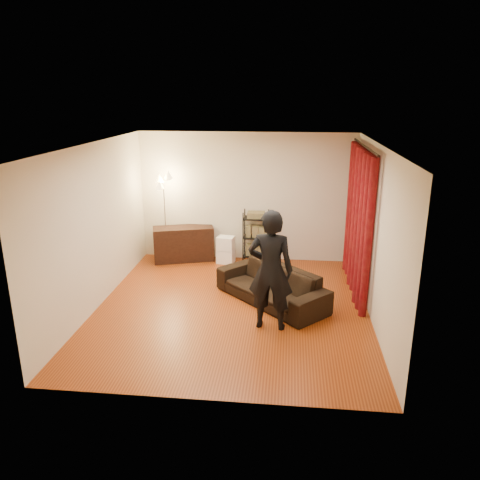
# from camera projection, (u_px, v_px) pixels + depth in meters

# --- Properties ---
(floor) EXTENTS (5.00, 5.00, 0.00)m
(floor) POSITION_uv_depth(u_px,v_px,m) (232.00, 307.00, 7.86)
(floor) COLOR #913B13
(floor) RESTS_ON ground
(ceiling) EXTENTS (5.00, 5.00, 0.00)m
(ceiling) POSITION_uv_depth(u_px,v_px,m) (231.00, 145.00, 7.05)
(ceiling) COLOR white
(ceiling) RESTS_ON ground
(wall_back) EXTENTS (5.00, 0.00, 5.00)m
(wall_back) POSITION_uv_depth(u_px,v_px,m) (246.00, 197.00, 9.82)
(wall_back) COLOR beige
(wall_back) RESTS_ON ground
(wall_front) EXTENTS (5.00, 0.00, 5.00)m
(wall_front) POSITION_uv_depth(u_px,v_px,m) (203.00, 294.00, 5.08)
(wall_front) COLOR beige
(wall_front) RESTS_ON ground
(wall_left) EXTENTS (0.00, 5.00, 5.00)m
(wall_left) POSITION_uv_depth(u_px,v_px,m) (96.00, 226.00, 7.68)
(wall_left) COLOR beige
(wall_left) RESTS_ON ground
(wall_right) EXTENTS (0.00, 5.00, 5.00)m
(wall_right) POSITION_uv_depth(u_px,v_px,m) (376.00, 235.00, 7.22)
(wall_right) COLOR beige
(wall_right) RESTS_ON ground
(curtain_rod) EXTENTS (0.04, 2.65, 0.04)m
(curtain_rod) POSITION_uv_depth(u_px,v_px,m) (365.00, 146.00, 7.93)
(curtain_rod) COLOR black
(curtain_rod) RESTS_ON wall_right
(curtain) EXTENTS (0.22, 2.65, 2.55)m
(curtain) POSITION_uv_depth(u_px,v_px,m) (358.00, 221.00, 8.32)
(curtain) COLOR maroon
(curtain) RESTS_ON ground
(sofa) EXTENTS (2.05, 2.03, 0.61)m
(sofa) POSITION_uv_depth(u_px,v_px,m) (271.00, 285.00, 8.00)
(sofa) COLOR black
(sofa) RESTS_ON ground
(person) EXTENTS (0.71, 0.50, 1.86)m
(person) POSITION_uv_depth(u_px,v_px,m) (270.00, 270.00, 6.94)
(person) COLOR black
(person) RESTS_ON ground
(media_cabinet) EXTENTS (1.34, 0.82, 0.74)m
(media_cabinet) POSITION_uv_depth(u_px,v_px,m) (184.00, 244.00, 9.99)
(media_cabinet) COLOR black
(media_cabinet) RESTS_ON ground
(storage_boxes) EXTENTS (0.40, 0.34, 0.58)m
(storage_boxes) POSITION_uv_depth(u_px,v_px,m) (226.00, 250.00, 9.85)
(storage_boxes) COLOR white
(storage_boxes) RESTS_ON ground
(wire_shelf) EXTENTS (0.57, 0.46, 1.12)m
(wire_shelf) POSITION_uv_depth(u_px,v_px,m) (256.00, 237.00, 9.82)
(wire_shelf) COLOR black
(wire_shelf) RESTS_ON ground
(floor_lamp) EXTENTS (0.42, 0.42, 1.87)m
(floor_lamp) POSITION_uv_depth(u_px,v_px,m) (165.00, 219.00, 9.74)
(floor_lamp) COLOR silver
(floor_lamp) RESTS_ON ground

